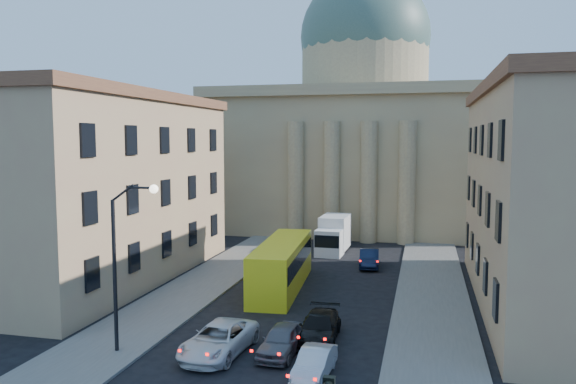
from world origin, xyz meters
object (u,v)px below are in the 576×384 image
at_px(car_right_near, 315,363).
at_px(city_bus, 282,264).
at_px(box_truck, 333,235).
at_px(street_lamp, 123,253).

distance_m(car_right_near, city_bus, 15.85).
bearing_deg(city_bus, car_right_near, -74.31).
distance_m(city_bus, box_truck, 14.40).
bearing_deg(box_truck, car_right_near, -80.68).
xyz_separation_m(street_lamp, car_right_near, (10.00, -0.46, -4.63)).
bearing_deg(city_bus, box_truck, 79.69).
height_order(street_lamp, box_truck, street_lamp).
bearing_deg(car_right_near, city_bus, 113.07).
xyz_separation_m(street_lamp, box_truck, (6.17, 28.72, -3.63)).
xyz_separation_m(street_lamp, city_bus, (4.63, 14.40, -3.42)).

